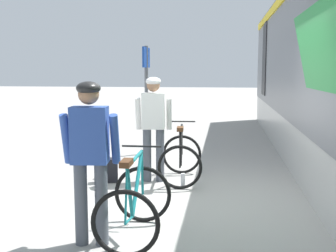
% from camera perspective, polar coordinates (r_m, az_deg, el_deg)
% --- Properties ---
extents(ground_plane, '(80.00, 80.00, 0.00)m').
position_cam_1_polar(ground_plane, '(6.23, 4.56, -9.99)').
color(ground_plane, '#A09E99').
extents(cyclist_near_in_white, '(0.63, 0.35, 1.76)m').
position_cam_1_polar(cyclist_near_in_white, '(7.07, -1.97, 0.87)').
color(cyclist_near_in_white, '#4C515B').
rests_on(cyclist_near_in_white, ground).
extents(cyclist_far_in_blue, '(0.63, 0.35, 1.76)m').
position_cam_1_polar(cyclist_far_in_blue, '(4.54, -10.48, -3.02)').
color(cyclist_far_in_blue, '#4C515B').
rests_on(cyclist_far_in_blue, ground).
extents(bicycle_near_black, '(0.78, 1.12, 0.99)m').
position_cam_1_polar(bicycle_near_black, '(7.17, 1.75, -4.31)').
color(bicycle_near_black, black).
rests_on(bicycle_near_black, ground).
extents(bicycle_far_teal, '(0.73, 1.08, 0.99)m').
position_cam_1_polar(bicycle_far_teal, '(4.79, -4.51, -10.39)').
color(bicycle_far_teal, black).
rests_on(bicycle_far_teal, ground).
extents(backpack_on_platform, '(0.32, 0.25, 0.40)m').
position_cam_1_polar(backpack_on_platform, '(7.22, -7.92, -5.94)').
color(backpack_on_platform, black).
rests_on(backpack_on_platform, ground).
extents(water_bottle_near_the_bikes, '(0.07, 0.07, 0.23)m').
position_cam_1_polar(water_bottle_near_the_bikes, '(6.85, 2.04, -7.35)').
color(water_bottle_near_the_bikes, silver).
rests_on(water_bottle_near_the_bikes, ground).
extents(water_bottle_by_the_backpack, '(0.08, 0.08, 0.22)m').
position_cam_1_polar(water_bottle_by_the_backpack, '(7.51, -8.97, -6.16)').
color(water_bottle_by_the_backpack, red).
rests_on(water_bottle_by_the_backpack, ground).
extents(platform_sign_post, '(0.08, 0.70, 2.40)m').
position_cam_1_polar(platform_sign_post, '(9.38, -2.94, 6.00)').
color(platform_sign_post, '#595B60').
rests_on(platform_sign_post, ground).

